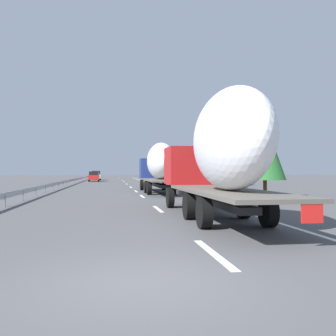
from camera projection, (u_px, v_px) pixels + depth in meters
ground_plane at (115, 187)px, 45.88m from camera, size 260.00×260.00×0.00m
lane_stripe_0 at (213, 253)px, 8.58m from camera, size 3.20×0.20×0.01m
lane_stripe_1 at (158, 209)px, 18.65m from camera, size 3.20×0.20×0.01m
lane_stripe_2 at (142, 196)px, 28.06m from camera, size 3.20×0.20×0.01m
lane_stripe_3 at (136, 191)px, 35.02m from camera, size 3.20×0.20×0.01m
lane_stripe_4 at (131, 187)px, 44.01m from camera, size 3.20×0.20×0.01m
lane_stripe_5 at (127, 184)px, 54.76m from camera, size 3.20×0.20×0.01m
lane_stripe_6 at (124, 182)px, 65.65m from camera, size 3.20×0.20×0.01m
lane_stripe_7 at (124, 182)px, 67.25m from camera, size 3.20×0.20×0.01m
lane_stripe_8 at (122, 180)px, 77.76m from camera, size 3.20×0.20×0.01m
lane_stripe_9 at (119, 178)px, 103.72m from camera, size 3.20×0.20×0.01m
edge_line_right at (155, 185)px, 51.65m from camera, size 110.00×0.20×0.01m
truck_lead at (159, 165)px, 32.63m from camera, size 13.44×2.55×4.23m
truck_trailing at (219, 152)px, 14.44m from camera, size 13.17×2.55×4.75m
car_white_van at (96, 175)px, 79.51m from camera, size 4.74×1.89×1.93m
car_red_compact at (94, 176)px, 68.28m from camera, size 4.45×1.88×1.81m
road_sign at (158, 169)px, 58.20m from camera, size 0.10×0.90×3.29m
tree_0 at (221, 152)px, 47.25m from camera, size 3.96×3.96×6.63m
tree_1 at (161, 161)px, 83.40m from camera, size 3.64×3.64×6.92m
tree_2 at (265, 150)px, 26.22m from camera, size 2.86×2.86×5.42m
tree_3 at (205, 154)px, 44.61m from camera, size 3.39×3.39×6.21m
tree_4 at (159, 162)px, 92.55m from camera, size 2.60×2.60×6.52m
tree_5 at (176, 159)px, 71.23m from camera, size 2.72×2.72×6.89m
guardrail_median at (67, 181)px, 47.95m from camera, size 94.00×0.10×0.76m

